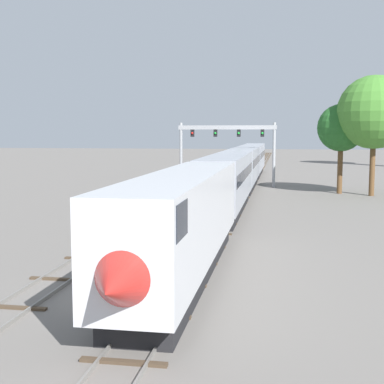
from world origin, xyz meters
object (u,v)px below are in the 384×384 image
Objects in this scene: signal_gantry at (227,140)px; trackside_tree_left at (341,128)px; passenger_train at (238,172)px; trackside_tree_mid at (374,112)px.

signal_gantry is 1.24× the size of trackside_tree_left.
trackside_tree_left is at bearing -23.67° from signal_gantry.
passenger_train is at bearing -78.72° from signal_gantry.
signal_gantry reaches higher than passenger_train.
trackside_tree_left is (10.73, 5.59, 4.51)m from passenger_train.
passenger_train is 15.64m from trackside_tree_mid.
trackside_tree_left is (12.98, -5.69, 1.34)m from signal_gantry.
signal_gantry is 14.23m from trackside_tree_left.
trackside_tree_mid is (16.09, -7.35, 2.96)m from signal_gantry.
trackside_tree_left is at bearing 151.90° from trackside_tree_mid.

